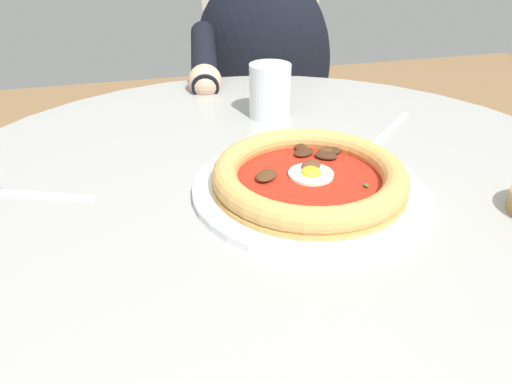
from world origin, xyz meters
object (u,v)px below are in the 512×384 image
(fork_utensil, at_px, (391,129))
(cafe_chair_diner, at_px, (261,112))
(pizza_on_plate, at_px, (309,179))
(dining_table, at_px, (275,261))
(water_glass, at_px, (270,94))
(diner_person, at_px, (261,136))

(fork_utensil, bearing_deg, cafe_chair_diner, 3.50)
(pizza_on_plate, bearing_deg, dining_table, 55.00)
(water_glass, relative_size, cafe_chair_diner, 0.11)
(dining_table, xyz_separation_m, diner_person, (0.69, -0.17, -0.11))
(pizza_on_plate, distance_m, cafe_chair_diner, 0.90)
(fork_utensil, bearing_deg, diner_person, 7.92)
(water_glass, relative_size, diner_person, 0.08)
(cafe_chair_diner, bearing_deg, diner_person, 165.59)
(diner_person, xyz_separation_m, cafe_chair_diner, (0.14, -0.03, 0.02))
(water_glass, bearing_deg, dining_table, 166.10)
(pizza_on_plate, height_order, cafe_chair_diner, cafe_chair_diner)
(water_glass, xyz_separation_m, cafe_chair_diner, (0.58, -0.14, -0.26))
(cafe_chair_diner, bearing_deg, dining_table, 166.29)
(water_glass, bearing_deg, cafe_chair_diner, -13.63)
(pizza_on_plate, xyz_separation_m, water_glass, (0.28, -0.03, 0.02))
(dining_table, relative_size, cafe_chair_diner, 1.19)
(pizza_on_plate, bearing_deg, cafe_chair_diner, -10.99)
(dining_table, xyz_separation_m, pizza_on_plate, (-0.03, -0.04, 0.15))
(dining_table, bearing_deg, cafe_chair_diner, -13.71)
(pizza_on_plate, height_order, diner_person, diner_person)
(dining_table, distance_m, cafe_chair_diner, 0.86)
(pizza_on_plate, distance_m, water_glass, 0.28)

